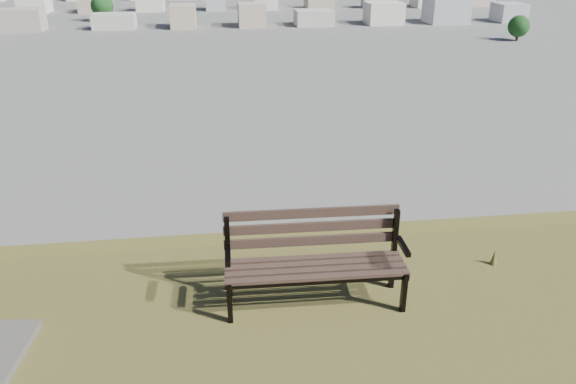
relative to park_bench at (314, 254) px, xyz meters
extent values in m
cube|color=#422F26|center=(-0.01, -0.27, -0.09)|extent=(1.71, 0.13, 0.03)
cube|color=#422F26|center=(0.00, -0.16, -0.09)|extent=(1.71, 0.13, 0.03)
cube|color=#422F26|center=(0.00, -0.04, -0.09)|extent=(1.71, 0.13, 0.03)
cube|color=#422F26|center=(0.00, 0.07, -0.09)|extent=(1.71, 0.13, 0.03)
cube|color=#422F26|center=(0.00, 0.15, 0.07)|extent=(1.71, 0.08, 0.10)
cube|color=#422F26|center=(0.00, 0.17, 0.20)|extent=(1.71, 0.08, 0.10)
cube|color=#422F26|center=(0.01, 0.20, 0.34)|extent=(1.71, 0.08, 0.10)
cube|color=black|center=(-0.83, -0.27, -0.30)|extent=(0.05, 0.06, 0.42)
cube|color=black|center=(-0.81, 0.14, -0.07)|extent=(0.05, 0.06, 0.87)
cube|color=black|center=(-0.82, -0.08, -0.12)|extent=(0.06, 0.48, 0.05)
cube|color=black|center=(-0.82, -0.12, 0.12)|extent=(0.06, 0.34, 0.04)
cube|color=black|center=(0.81, -0.31, -0.30)|extent=(0.05, 0.06, 0.42)
cube|color=black|center=(0.82, 0.10, -0.07)|extent=(0.05, 0.06, 0.87)
cube|color=black|center=(0.81, -0.12, -0.12)|extent=(0.06, 0.48, 0.05)
cube|color=black|center=(0.81, -0.17, 0.12)|extent=(0.06, 0.34, 0.04)
cube|color=black|center=(-0.01, -0.28, -0.13)|extent=(1.71, 0.09, 0.04)
cube|color=black|center=(0.00, 0.08, -0.13)|extent=(1.71, 0.09, 0.04)
cone|color=brown|center=(2.06, 0.37, -0.42)|extent=(0.08, 0.08, 0.18)
cube|color=beige|center=(-60.34, 197.17, -22.01)|extent=(11.00, 11.00, 7.00)
cube|color=#A4968C|center=(-36.34, 197.17, -22.01)|extent=(11.00, 11.00, 7.00)
cube|color=#B9A393|center=(-12.34, 197.17, -22.01)|extent=(11.00, 11.00, 7.00)
cube|color=#A8A8AD|center=(11.66, 197.17, -22.01)|extent=(11.00, 11.00, 7.00)
cube|color=beige|center=(35.66, 197.17, -22.01)|extent=(11.00, 11.00, 7.00)
cube|color=tan|center=(59.66, 197.17, -22.01)|extent=(11.00, 11.00, 7.00)
cube|color=beige|center=(83.66, 197.17, -22.01)|extent=(11.00, 11.00, 7.00)
cube|color=#B9B4A8|center=(107.66, 197.17, -22.01)|extent=(11.00, 11.00, 7.00)
cube|color=#B9A393|center=(-72.34, 247.17, -22.01)|extent=(11.00, 11.00, 7.00)
cube|color=#A8A8AD|center=(-48.34, 247.17, -22.01)|extent=(11.00, 11.00, 7.00)
cube|color=beige|center=(-24.34, 247.17, -22.01)|extent=(11.00, 11.00, 7.00)
cube|color=tan|center=(-0.34, 247.17, -22.01)|extent=(11.00, 11.00, 7.00)
cube|color=beige|center=(23.66, 247.17, -22.01)|extent=(11.00, 11.00, 7.00)
cube|color=#B9B4A8|center=(47.66, 247.17, -22.01)|extent=(11.00, 11.00, 7.00)
cylinder|color=#2E2217|center=(89.66, 157.17, -24.46)|extent=(0.80, 0.80, 2.10)
sphere|color=black|center=(89.66, 157.17, -21.31)|extent=(6.30, 6.30, 6.30)
cylinder|color=#2E2217|center=(-40.34, 217.17, -24.16)|extent=(0.80, 0.80, 2.70)
sphere|color=black|center=(-40.34, 217.17, -20.11)|extent=(8.10, 8.10, 8.10)
camera|label=1|loc=(-0.85, -4.55, 2.75)|focal=35.00mm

